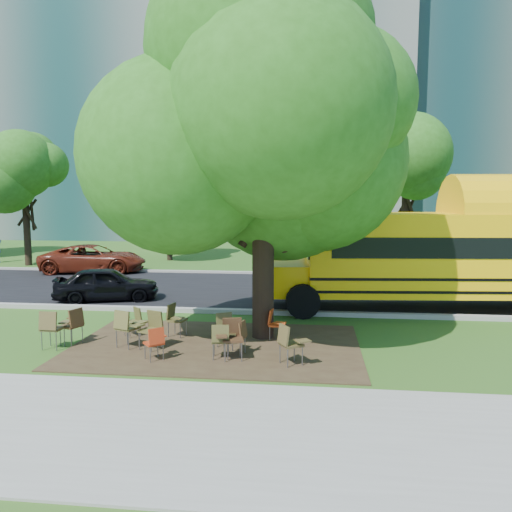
# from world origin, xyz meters

# --- Properties ---
(ground) EXTENTS (160.00, 160.00, 0.00)m
(ground) POSITION_xyz_m (0.00, 0.00, 0.00)
(ground) COLOR #2A5A1C
(ground) RESTS_ON ground
(sidewalk) EXTENTS (60.00, 4.00, 0.04)m
(sidewalk) POSITION_xyz_m (0.00, -5.00, 0.02)
(sidewalk) COLOR gray
(sidewalk) RESTS_ON ground
(dirt_patch) EXTENTS (7.00, 4.50, 0.03)m
(dirt_patch) POSITION_xyz_m (1.00, -0.50, 0.01)
(dirt_patch) COLOR #382819
(dirt_patch) RESTS_ON ground
(asphalt_road) EXTENTS (80.00, 8.00, 0.04)m
(asphalt_road) POSITION_xyz_m (0.00, 7.00, 0.02)
(asphalt_road) COLOR black
(asphalt_road) RESTS_ON ground
(kerb_near) EXTENTS (80.00, 0.25, 0.14)m
(kerb_near) POSITION_xyz_m (0.00, 3.00, 0.07)
(kerb_near) COLOR gray
(kerb_near) RESTS_ON ground
(kerb_far) EXTENTS (80.00, 0.25, 0.14)m
(kerb_far) POSITION_xyz_m (0.00, 11.10, 0.07)
(kerb_far) COLOR gray
(kerb_far) RESTS_ON ground
(building_main) EXTENTS (38.00, 16.00, 22.00)m
(building_main) POSITION_xyz_m (-8.00, 36.00, 11.00)
(building_main) COLOR slate
(building_main) RESTS_ON ground
(bg_tree_0) EXTENTS (5.20, 5.20, 7.18)m
(bg_tree_0) POSITION_xyz_m (-12.00, 13.00, 4.57)
(bg_tree_0) COLOR black
(bg_tree_0) RESTS_ON ground
(bg_tree_2) EXTENTS (4.80, 4.80, 6.62)m
(bg_tree_2) POSITION_xyz_m (-5.00, 16.00, 4.21)
(bg_tree_2) COLOR black
(bg_tree_2) RESTS_ON ground
(bg_tree_3) EXTENTS (5.60, 5.60, 7.84)m
(bg_tree_3) POSITION_xyz_m (8.00, 14.00, 5.03)
(bg_tree_3) COLOR black
(bg_tree_3) RESTS_ON ground
(main_tree) EXTENTS (7.20, 7.20, 8.96)m
(main_tree) POSITION_xyz_m (2.07, 0.38, 5.35)
(main_tree) COLOR black
(main_tree) RESTS_ON ground
(school_bus) EXTENTS (13.07, 3.97, 3.15)m
(school_bus) POSITION_xyz_m (8.77, 4.43, 1.82)
(school_bus) COLOR #FFBC08
(school_bus) RESTS_ON ground
(chair_0) EXTENTS (0.63, 0.56, 0.95)m
(chair_0) POSITION_xyz_m (-2.87, -1.18, 0.59)
(chair_0) COLOR brown
(chair_0) RESTS_ON ground
(chair_1) EXTENTS (0.77, 0.60, 0.96)m
(chair_1) POSITION_xyz_m (-1.11, -0.94, 0.59)
(chair_1) COLOR brown
(chair_1) RESTS_ON ground
(chair_2) EXTENTS (0.53, 0.67, 0.78)m
(chair_2) POSITION_xyz_m (-0.12, -1.77, 0.48)
(chair_2) COLOR #AE3112
(chair_2) RESTS_ON ground
(chair_3) EXTENTS (0.75, 0.59, 0.93)m
(chair_3) POSITION_xyz_m (-0.51, -0.93, 0.58)
(chair_3) COLOR brown
(chair_3) RESTS_ON ground
(chair_4) EXTENTS (0.56, 0.55, 0.84)m
(chair_4) POSITION_xyz_m (1.33, -1.52, 0.52)
(chair_4) COLOR #46431E
(chair_4) RESTS_ON ground
(chair_5) EXTENTS (0.64, 0.67, 0.94)m
(chair_5) POSITION_xyz_m (1.54, -1.48, 0.58)
(chair_5) COLOR #402817
(chair_5) RESTS_ON ground
(chair_6) EXTENTS (0.48, 0.61, 0.81)m
(chair_6) POSITION_xyz_m (1.65, -1.12, 0.50)
(chair_6) COLOR #482F19
(chair_6) RESTS_ON ground
(chair_7) EXTENTS (0.76, 0.62, 0.92)m
(chair_7) POSITION_xyz_m (2.86, -1.76, 0.57)
(chair_7) COLOR brown
(chair_7) RESTS_ON ground
(chair_8) EXTENTS (0.58, 0.74, 0.93)m
(chair_8) POSITION_xyz_m (-2.54, -0.78, 0.57)
(chair_8) COLOR #51351D
(chair_8) RESTS_ON ground
(chair_9) EXTENTS (0.66, 0.52, 0.77)m
(chair_9) POSITION_xyz_m (-1.33, 0.12, 0.48)
(chair_9) COLOR brown
(chair_9) RESTS_ON ground
(chair_10) EXTENTS (0.52, 0.66, 0.88)m
(chair_10) POSITION_xyz_m (-0.22, 0.18, 0.55)
(chair_10) COLOR brown
(chair_10) RESTS_ON ground
(chair_11) EXTENTS (0.59, 0.70, 0.87)m
(chair_11) POSITION_xyz_m (1.18, -0.46, 0.54)
(chair_11) COLOR #4A4520
(chair_11) RESTS_ON ground
(chair_12) EXTENTS (0.48, 0.57, 0.81)m
(chair_12) POSITION_xyz_m (2.41, 0.13, 0.50)
(chair_12) COLOR #BF3F14
(chair_12) RESTS_ON ground
(black_car) EXTENTS (3.83, 2.41, 1.22)m
(black_car) POSITION_xyz_m (-3.89, 4.42, 0.61)
(black_car) COLOR black
(black_car) RESTS_ON ground
(bg_car_red) EXTENTS (5.24, 3.00, 1.38)m
(bg_car_red) POSITION_xyz_m (-7.28, 10.80, 0.69)
(bg_car_red) COLOR #581C0F
(bg_car_red) RESTS_ON ground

